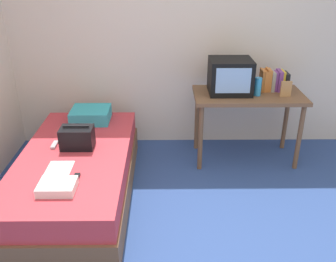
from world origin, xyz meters
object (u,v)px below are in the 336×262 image
remote_dark (76,179)px  water_bottle (258,87)px  magazine (59,170)px  desk (248,102)px  pillow (91,115)px  handbag (77,138)px  folded_towel (57,187)px  remote_silver (55,145)px  book_row (274,80)px  tv (230,76)px  bed (77,175)px  picture_frame (286,89)px

remote_dark → water_bottle: bearing=34.3°
magazine → desk: bearing=30.5°
pillow → remote_dark: size_ratio=2.61×
handbag → magazine: 0.43m
folded_towel → remote_silver: bearing=106.5°
book_row → folded_towel: (-2.00, -1.46, -0.38)m
tv → remote_silver: (-1.73, -0.64, -0.47)m
book_row → remote_dark: size_ratio=1.86×
magazine → water_bottle: bearing=28.2°
book_row → remote_silver: size_ratio=2.02×
book_row → bed: bearing=-156.9°
book_row → water_bottle: bearing=-141.4°
pillow → book_row: bearing=3.5°
bed → picture_frame: (2.08, 0.65, 0.62)m
pillow → magazine: size_ratio=1.40×
picture_frame → folded_towel: 2.45m
desk → handbag: size_ratio=3.87×
pillow → picture_frame: bearing=-2.2°
water_bottle → remote_dark: size_ratio=1.23×
picture_frame → magazine: picture_frame is taller
water_bottle → book_row: 0.27m
picture_frame → remote_dark: 2.29m
picture_frame → book_row: bearing=110.8°
water_bottle → handbag: water_bottle is taller
bed → desk: (1.72, 0.74, 0.44)m
bed → tv: size_ratio=4.55×
folded_towel → picture_frame: bearing=31.3°
desk → folded_towel: bearing=-141.8°
desk → folded_towel: size_ratio=4.14×
desk → tv: tv is taller
water_bottle → pillow: bearing=178.5°
handbag → folded_towel: (-0.01, -0.72, -0.07)m
desk → picture_frame: (0.36, -0.09, 0.18)m
book_row → remote_dark: 2.34m
desk → book_row: bearing=21.3°
pillow → handbag: bearing=-91.2°
desk → remote_silver: 2.04m
tv → book_row: bearing=8.5°
handbag → folded_towel: handbag is taller
desk → picture_frame: size_ratio=7.12×
bed → water_bottle: bearing=20.9°
tv → picture_frame: (0.56, -0.13, -0.10)m
desk → water_bottle: (0.07, -0.06, 0.20)m
tv → picture_frame: bearing=-12.9°
picture_frame → folded_towel: bearing=-148.7°
book_row → folded_towel: book_row is taller
bed → book_row: size_ratio=6.89×
pillow → bed: bearing=-92.2°
pillow → desk: bearing=0.4°
desk → remote_silver: size_ratio=8.06×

